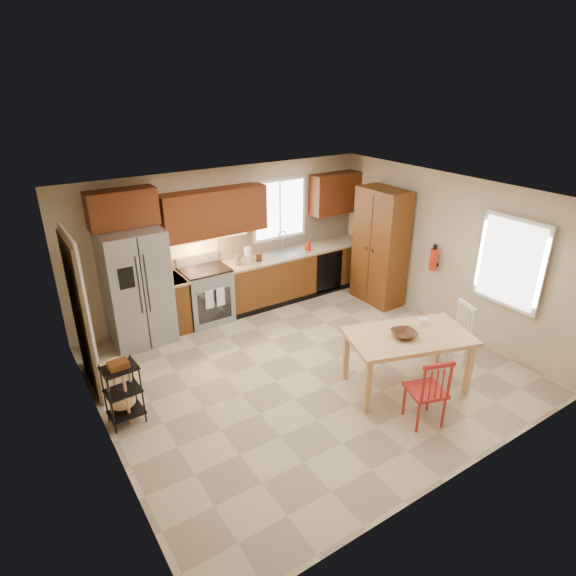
{
  "coord_description": "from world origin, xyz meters",
  "views": [
    {
      "loc": [
        -3.42,
        -4.74,
        3.9
      ],
      "look_at": [
        -0.07,
        0.4,
        1.15
      ],
      "focal_mm": 30.0,
      "sensor_mm": 36.0,
      "label": 1
    }
  ],
  "objects_px": {
    "fire_extinguisher": "(434,259)",
    "chair_red": "(426,389)",
    "utility_cart": "(123,394)",
    "refrigerator": "(137,288)",
    "soap_bottle": "(308,245)",
    "table_jar": "(422,323)",
    "table_bowl": "(404,337)",
    "bar_stool": "(121,392)",
    "range_stove": "(207,296)",
    "chair_white": "(451,335)",
    "pantry": "(380,247)",
    "dining_table": "(406,361)"
  },
  "relations": [
    {
      "from": "table_bowl",
      "to": "bar_stool",
      "type": "height_order",
      "value": "table_bowl"
    },
    {
      "from": "chair_red",
      "to": "table_bowl",
      "type": "height_order",
      "value": "chair_red"
    },
    {
      "from": "soap_bottle",
      "to": "table_jar",
      "type": "bearing_deg",
      "value": -94.73
    },
    {
      "from": "pantry",
      "to": "table_jar",
      "type": "relative_size",
      "value": 15.23
    },
    {
      "from": "refrigerator",
      "to": "chair_red",
      "type": "relative_size",
      "value": 1.95
    },
    {
      "from": "chair_red",
      "to": "chair_white",
      "type": "xyz_separation_m",
      "value": [
        1.3,
        0.7,
        0.0
      ]
    },
    {
      "from": "range_stove",
      "to": "table_jar",
      "type": "height_order",
      "value": "range_stove"
    },
    {
      "from": "range_stove",
      "to": "chair_red",
      "type": "bearing_deg",
      "value": -74.38
    },
    {
      "from": "table_jar",
      "to": "bar_stool",
      "type": "relative_size",
      "value": 0.18
    },
    {
      "from": "soap_bottle",
      "to": "bar_stool",
      "type": "distance_m",
      "value": 4.38
    },
    {
      "from": "range_stove",
      "to": "chair_white",
      "type": "relative_size",
      "value": 0.99
    },
    {
      "from": "refrigerator",
      "to": "table_jar",
      "type": "bearing_deg",
      "value": -46.25
    },
    {
      "from": "soap_bottle",
      "to": "table_jar",
      "type": "distance_m",
      "value": 3.05
    },
    {
      "from": "fire_extinguisher",
      "to": "table_bowl",
      "type": "relative_size",
      "value": 1.12
    },
    {
      "from": "chair_red",
      "to": "refrigerator",
      "type": "bearing_deg",
      "value": 138.12
    },
    {
      "from": "fire_extinguisher",
      "to": "chair_red",
      "type": "xyz_separation_m",
      "value": [
        -2.1,
        -1.83,
        -0.63
      ]
    },
    {
      "from": "pantry",
      "to": "chair_red",
      "type": "bearing_deg",
      "value": -123.35
    },
    {
      "from": "refrigerator",
      "to": "chair_red",
      "type": "xyz_separation_m",
      "value": [
        2.23,
        -3.81,
        -0.44
      ]
    },
    {
      "from": "dining_table",
      "to": "chair_red",
      "type": "bearing_deg",
      "value": -100.55
    },
    {
      "from": "chair_white",
      "to": "range_stove",
      "type": "bearing_deg",
      "value": 54.68
    },
    {
      "from": "pantry",
      "to": "chair_red",
      "type": "distance_m",
      "value": 3.5
    },
    {
      "from": "table_bowl",
      "to": "soap_bottle",
      "type": "bearing_deg",
      "value": 77.45
    },
    {
      "from": "utility_cart",
      "to": "refrigerator",
      "type": "bearing_deg",
      "value": 63.32
    },
    {
      "from": "bar_stool",
      "to": "refrigerator",
      "type": "bearing_deg",
      "value": 55.14
    },
    {
      "from": "range_stove",
      "to": "table_jar",
      "type": "xyz_separation_m",
      "value": [
        1.78,
        -3.12,
        0.35
      ]
    },
    {
      "from": "refrigerator",
      "to": "bar_stool",
      "type": "relative_size",
      "value": 2.39
    },
    {
      "from": "refrigerator",
      "to": "pantry",
      "type": "height_order",
      "value": "pantry"
    },
    {
      "from": "soap_bottle",
      "to": "utility_cart",
      "type": "bearing_deg",
      "value": -155.33
    },
    {
      "from": "pantry",
      "to": "bar_stool",
      "type": "xyz_separation_m",
      "value": [
        -4.93,
        -0.82,
        -0.67
      ]
    },
    {
      "from": "range_stove",
      "to": "dining_table",
      "type": "relative_size",
      "value": 0.58
    },
    {
      "from": "pantry",
      "to": "chair_white",
      "type": "xyz_separation_m",
      "value": [
        -0.6,
        -2.18,
        -0.58
      ]
    },
    {
      "from": "dining_table",
      "to": "chair_white",
      "type": "height_order",
      "value": "chair_white"
    },
    {
      "from": "chair_red",
      "to": "bar_stool",
      "type": "bearing_deg",
      "value": 163.55
    },
    {
      "from": "range_stove",
      "to": "table_jar",
      "type": "distance_m",
      "value": 3.61
    },
    {
      "from": "chair_white",
      "to": "table_bowl",
      "type": "relative_size",
      "value": 2.9
    },
    {
      "from": "range_stove",
      "to": "soap_bottle",
      "type": "relative_size",
      "value": 4.82
    },
    {
      "from": "fire_extinguisher",
      "to": "chair_white",
      "type": "height_order",
      "value": "fire_extinguisher"
    },
    {
      "from": "bar_stool",
      "to": "chair_white",
      "type": "bearing_deg",
      "value": -27.71
    },
    {
      "from": "refrigerator",
      "to": "chair_white",
      "type": "xyz_separation_m",
      "value": [
        3.53,
        -3.11,
        -0.44
      ]
    },
    {
      "from": "fire_extinguisher",
      "to": "utility_cart",
      "type": "relative_size",
      "value": 0.44
    },
    {
      "from": "fire_extinguisher",
      "to": "bar_stool",
      "type": "bearing_deg",
      "value": 177.48
    },
    {
      "from": "dining_table",
      "to": "bar_stool",
      "type": "relative_size",
      "value": 2.09
    },
    {
      "from": "refrigerator",
      "to": "dining_table",
      "type": "height_order",
      "value": "refrigerator"
    },
    {
      "from": "soap_bottle",
      "to": "table_jar",
      "type": "relative_size",
      "value": 1.39
    },
    {
      "from": "fire_extinguisher",
      "to": "dining_table",
      "type": "distance_m",
      "value": 2.23
    },
    {
      "from": "pantry",
      "to": "table_jar",
      "type": "bearing_deg",
      "value": -119.36
    },
    {
      "from": "table_bowl",
      "to": "utility_cart",
      "type": "relative_size",
      "value": 0.4
    },
    {
      "from": "chair_red",
      "to": "utility_cart",
      "type": "distance_m",
      "value": 3.61
    },
    {
      "from": "refrigerator",
      "to": "dining_table",
      "type": "xyz_separation_m",
      "value": [
        2.58,
        -3.16,
        -0.52
      ]
    },
    {
      "from": "range_stove",
      "to": "chair_white",
      "type": "bearing_deg",
      "value": -53.07
    }
  ]
}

